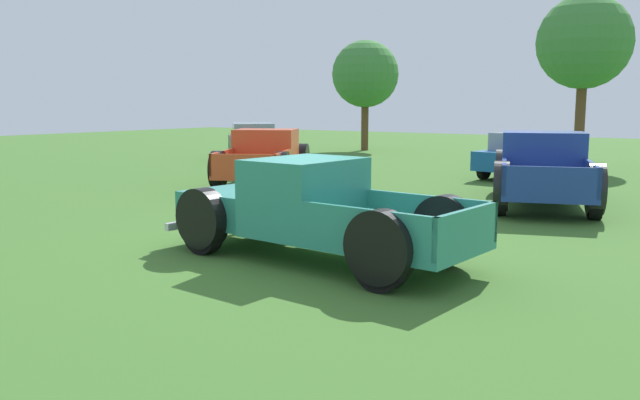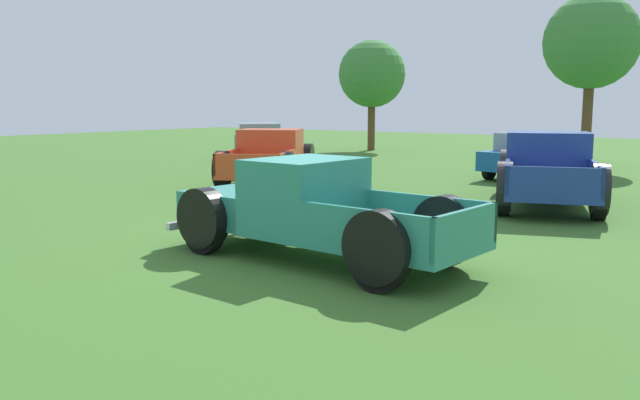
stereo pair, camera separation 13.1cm
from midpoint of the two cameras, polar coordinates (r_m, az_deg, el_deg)
The scene contains 8 objects.
ground_plane at distance 10.23m, azimuth -1.23°, elevation -4.61°, with size 80.00×80.00×0.00m, color #3D6B28.
pickup_truck_foreground at distance 9.86m, azimuth -1.20°, elevation -0.89°, with size 5.01×2.25×1.49m.
pickup_truck_behind_left at distance 16.19m, azimuth 19.24°, elevation 2.54°, with size 3.56×5.73×1.65m.
pickup_truck_behind_right at distance 19.26m, azimuth -4.05°, elevation 3.71°, with size 3.91×5.39×1.57m.
sedan_distant_a at distance 21.61m, azimuth 18.24°, elevation 3.81°, with size 2.28×4.44×1.42m.
sedan_distant_b at distance 27.12m, azimuth -5.21°, elevation 5.14°, with size 4.49×4.59×1.52m.
oak_tree_east at distance 32.93m, azimuth 4.64°, elevation 10.80°, with size 3.27×3.27×5.39m.
oak_tree_west at distance 26.09m, azimuth 22.60°, elevation 12.49°, with size 3.36×3.36×6.18m.
Camera 2 is at (5.95, -8.01, 2.29)m, focal length 36.93 mm.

